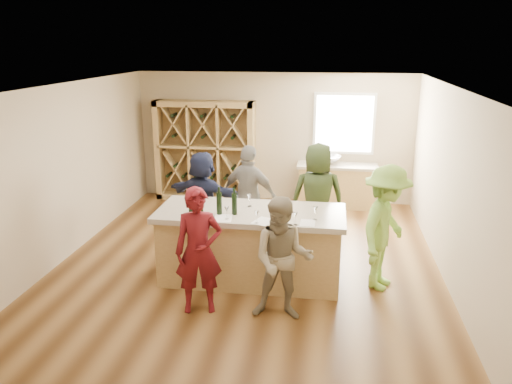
# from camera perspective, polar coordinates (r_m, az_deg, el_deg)

# --- Properties ---
(floor) EXTENTS (6.00, 7.00, 0.10)m
(floor) POSITION_cam_1_polar(r_m,az_deg,el_deg) (8.13, -0.92, -8.50)
(floor) COLOR brown
(floor) RESTS_ON ground
(ceiling) EXTENTS (6.00, 7.00, 0.10)m
(ceiling) POSITION_cam_1_polar(r_m,az_deg,el_deg) (7.37, -1.03, 12.33)
(ceiling) COLOR white
(ceiling) RESTS_ON ground
(wall_back) EXTENTS (6.00, 0.10, 2.80)m
(wall_back) POSITION_cam_1_polar(r_m,az_deg,el_deg) (11.05, 2.09, 6.27)
(wall_back) COLOR tan
(wall_back) RESTS_ON ground
(wall_front) EXTENTS (6.00, 0.10, 2.80)m
(wall_front) POSITION_cam_1_polar(r_m,az_deg,el_deg) (4.39, -8.80, -10.96)
(wall_front) COLOR tan
(wall_front) RESTS_ON ground
(wall_left) EXTENTS (0.10, 7.00, 2.80)m
(wall_left) POSITION_cam_1_polar(r_m,az_deg,el_deg) (8.65, -21.33, 2.11)
(wall_left) COLOR tan
(wall_left) RESTS_ON ground
(wall_right) EXTENTS (0.10, 7.00, 2.80)m
(wall_right) POSITION_cam_1_polar(r_m,az_deg,el_deg) (7.74, 21.90, 0.40)
(wall_right) COLOR tan
(wall_right) RESTS_ON ground
(window_frame) EXTENTS (1.30, 0.06, 1.30)m
(window_frame) POSITION_cam_1_polar(r_m,az_deg,el_deg) (10.84, 10.03, 7.70)
(window_frame) COLOR white
(window_frame) RESTS_ON wall_back
(window_pane) EXTENTS (1.18, 0.01, 1.18)m
(window_pane) POSITION_cam_1_polar(r_m,az_deg,el_deg) (10.81, 10.04, 7.67)
(window_pane) COLOR white
(window_pane) RESTS_ON wall_back
(wine_rack) EXTENTS (2.20, 0.45, 2.20)m
(wine_rack) POSITION_cam_1_polar(r_m,az_deg,el_deg) (11.11, -5.83, 4.67)
(wine_rack) COLOR tan
(wine_rack) RESTS_ON floor
(back_counter_base) EXTENTS (1.60, 0.58, 0.86)m
(back_counter_base) POSITION_cam_1_polar(r_m,az_deg,el_deg) (10.87, 9.18, 0.62)
(back_counter_base) COLOR tan
(back_counter_base) RESTS_ON floor
(back_counter_top) EXTENTS (1.70, 0.62, 0.06)m
(back_counter_top) POSITION_cam_1_polar(r_m,az_deg,el_deg) (10.75, 9.29, 2.97)
(back_counter_top) COLOR #AEA38F
(back_counter_top) RESTS_ON back_counter_base
(sink) EXTENTS (0.54, 0.54, 0.19)m
(sink) POSITION_cam_1_polar(r_m,az_deg,el_deg) (10.72, 8.26, 3.66)
(sink) COLOR silver
(sink) RESTS_ON back_counter_top
(faucet) EXTENTS (0.02, 0.02, 0.30)m
(faucet) POSITION_cam_1_polar(r_m,az_deg,el_deg) (10.88, 8.28, 4.16)
(faucet) COLOR silver
(faucet) RESTS_ON back_counter_top
(tasting_counter_base) EXTENTS (2.60, 1.00, 1.00)m
(tasting_counter_base) POSITION_cam_1_polar(r_m,az_deg,el_deg) (7.43, -0.59, -6.39)
(tasting_counter_base) COLOR tan
(tasting_counter_base) RESTS_ON floor
(tasting_counter_top) EXTENTS (2.72, 1.12, 0.08)m
(tasting_counter_top) POSITION_cam_1_polar(r_m,az_deg,el_deg) (7.23, -0.61, -2.45)
(tasting_counter_top) COLOR #AEA38F
(tasting_counter_top) RESTS_ON tasting_counter_base
(wine_bottle_a) EXTENTS (0.08, 0.08, 0.28)m
(wine_bottle_a) POSITION_cam_1_polar(r_m,az_deg,el_deg) (7.17, -7.47, -1.27)
(wine_bottle_a) COLOR black
(wine_bottle_a) RESTS_ON tasting_counter_top
(wine_bottle_b) EXTENTS (0.09, 0.09, 0.30)m
(wine_bottle_b) POSITION_cam_1_polar(r_m,az_deg,el_deg) (7.10, -6.35, -1.33)
(wine_bottle_b) COLOR black
(wine_bottle_b) RESTS_ON tasting_counter_top
(wine_bottle_d) EXTENTS (0.10, 0.10, 0.32)m
(wine_bottle_d) POSITION_cam_1_polar(r_m,az_deg,el_deg) (7.04, -4.23, -1.30)
(wine_bottle_d) COLOR black
(wine_bottle_d) RESTS_ON tasting_counter_top
(wine_bottle_e) EXTENTS (0.10, 0.10, 0.31)m
(wine_bottle_e) POSITION_cam_1_polar(r_m,az_deg,el_deg) (7.03, -2.49, -1.37)
(wine_bottle_e) COLOR black
(wine_bottle_e) RESTS_ON tasting_counter_top
(wine_glass_a) EXTENTS (0.08, 0.08, 0.17)m
(wine_glass_a) POSITION_cam_1_polar(r_m,az_deg,el_deg) (6.86, -3.36, -2.46)
(wine_glass_a) COLOR white
(wine_glass_a) RESTS_ON tasting_counter_top
(wine_glass_b) EXTENTS (0.07, 0.07, 0.16)m
(wine_glass_b) POSITION_cam_1_polar(r_m,az_deg,el_deg) (6.70, 0.09, -2.94)
(wine_glass_b) COLOR white
(wine_glass_b) RESTS_ON tasting_counter_top
(wine_glass_c) EXTENTS (0.08, 0.08, 0.17)m
(wine_glass_c) POSITION_cam_1_polar(r_m,az_deg,el_deg) (6.66, 4.52, -3.11)
(wine_glass_c) COLOR white
(wine_glass_c) RESTS_ON tasting_counter_top
(wine_glass_d) EXTENTS (0.07, 0.07, 0.16)m
(wine_glass_d) POSITION_cam_1_polar(r_m,az_deg,el_deg) (7.02, 2.71, -2.05)
(wine_glass_d) COLOR white
(wine_glass_d) RESTS_ON tasting_counter_top
(wine_glass_e) EXTENTS (0.08, 0.08, 0.19)m
(wine_glass_e) POSITION_cam_1_polar(r_m,az_deg,el_deg) (6.87, 6.78, -2.44)
(wine_glass_e) COLOR white
(wine_glass_e) RESTS_ON tasting_counter_top
(tasting_menu_a) EXTENTS (0.28, 0.35, 0.00)m
(tasting_menu_a) POSITION_cam_1_polar(r_m,az_deg,el_deg) (6.93, -3.77, -3.01)
(tasting_menu_a) COLOR white
(tasting_menu_a) RESTS_ON tasting_counter_top
(tasting_menu_b) EXTENTS (0.33, 0.38, 0.00)m
(tasting_menu_b) POSITION_cam_1_polar(r_m,az_deg,el_deg) (6.80, 0.84, -3.36)
(tasting_menu_b) COLOR white
(tasting_menu_b) RESTS_ON tasting_counter_top
(tasting_menu_c) EXTENTS (0.21, 0.28, 0.00)m
(tasting_menu_c) POSITION_cam_1_polar(r_m,az_deg,el_deg) (6.78, 5.93, -3.52)
(tasting_menu_c) COLOR white
(tasting_menu_c) RESTS_ON tasting_counter_top
(person_near_left) EXTENTS (0.71, 0.58, 1.69)m
(person_near_left) POSITION_cam_1_polar(r_m,az_deg,el_deg) (6.50, -6.56, -6.71)
(person_near_left) COLOR #590F14
(person_near_left) RESTS_ON floor
(person_near_right) EXTENTS (0.80, 0.45, 1.62)m
(person_near_right) POSITION_cam_1_polar(r_m,az_deg,el_deg) (6.32, 3.09, -7.70)
(person_near_right) COLOR gray
(person_near_right) RESTS_ON floor
(person_server) EXTENTS (0.99, 1.29, 1.82)m
(person_server) POSITION_cam_1_polar(r_m,az_deg,el_deg) (7.27, 14.56, -4.00)
(person_server) COLOR #8CC64C
(person_server) RESTS_ON floor
(person_far_mid) EXTENTS (1.15, 0.84, 1.76)m
(person_far_mid) POSITION_cam_1_polar(r_m,az_deg,el_deg) (8.56, -0.77, -0.47)
(person_far_mid) COLOR slate
(person_far_mid) RESTS_ON floor
(person_far_right) EXTENTS (0.97, 0.70, 1.84)m
(person_far_right) POSITION_cam_1_polar(r_m,az_deg,el_deg) (8.43, 7.03, -0.59)
(person_far_right) COLOR #263319
(person_far_right) RESTS_ON floor
(person_far_left) EXTENTS (1.60, 0.96, 1.62)m
(person_far_left) POSITION_cam_1_polar(r_m,az_deg,el_deg) (8.82, -6.08, -0.51)
(person_far_left) COLOR #191E38
(person_far_left) RESTS_ON floor
(wine_glass_f) EXTENTS (0.07, 0.07, 0.18)m
(wine_glass_f) POSITION_cam_1_polar(r_m,az_deg,el_deg) (7.38, -0.75, -0.98)
(wine_glass_f) COLOR white
(wine_glass_f) RESTS_ON tasting_counter_top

